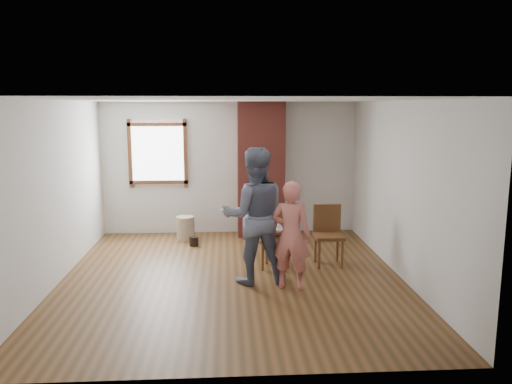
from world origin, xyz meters
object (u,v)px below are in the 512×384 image
stoneware_crock (186,228)px  person_pink (291,235)px  man (254,216)px  dining_chair_left (276,235)px  dining_chair_right (328,231)px  side_table (279,241)px

stoneware_crock → person_pink: bearing=-58.5°
stoneware_crock → man: (1.17, -2.42, 0.76)m
stoneware_crock → person_pink: 3.23m
man → dining_chair_left: bearing=-123.3°
person_pink → stoneware_crock: bearing=-36.8°
stoneware_crock → dining_chair_right: (2.40, -1.66, 0.32)m
stoneware_crock → dining_chair_left: (1.56, -1.74, 0.29)m
dining_chair_right → person_pink: bearing=-124.2°
stoneware_crock → person_pink: (1.67, -2.71, 0.54)m
dining_chair_right → side_table: size_ratio=1.60×
dining_chair_left → man: size_ratio=0.47×
dining_chair_left → man: bearing=-105.0°
side_table → person_pink: (0.06, -1.00, 0.36)m
side_table → stoneware_crock: bearing=133.2°
dining_chair_left → man: man is taller
dining_chair_right → stoneware_crock: bearing=146.2°
dining_chair_left → dining_chair_right: bearing=20.0°
dining_chair_left → man: (-0.39, -0.68, 0.47)m
man → person_pink: size_ratio=1.28×
dining_chair_right → man: bearing=-147.6°
person_pink → dining_chair_right: bearing=-103.5°
dining_chair_right → man: size_ratio=0.49×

